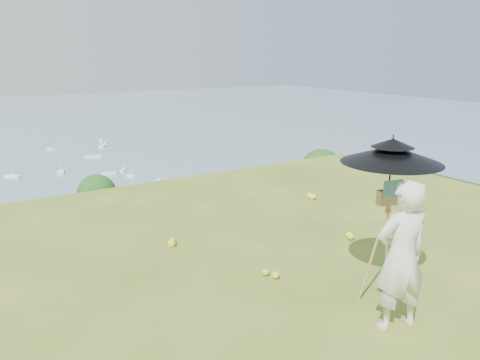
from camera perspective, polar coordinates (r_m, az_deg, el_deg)
ground at (r=6.19m, az=11.49°, el=-15.44°), size 14.00×14.00×0.00m
shoreline_tier at (r=88.05m, az=-26.64°, el=-12.95°), size 170.00×28.00×8.00m
slope_trees at (r=42.98m, az=-24.26°, el=-11.20°), size 110.00×50.00×6.00m
harbor_town at (r=85.36m, az=-27.16°, el=-9.07°), size 110.00×22.00×5.00m
wildflowers at (r=6.32m, az=9.92°, el=-14.06°), size 10.00×10.50×0.12m
painter at (r=5.66m, az=19.06°, el=-8.83°), size 0.74×0.58×1.80m
field_easel at (r=6.22m, az=17.30°, el=-7.24°), size 0.76×0.76×1.64m
sun_umbrella at (r=5.97m, az=17.88°, el=1.33°), size 1.58×1.58×0.83m
painter_cap at (r=5.38m, az=19.83°, el=-0.53°), size 0.26×0.27×0.10m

